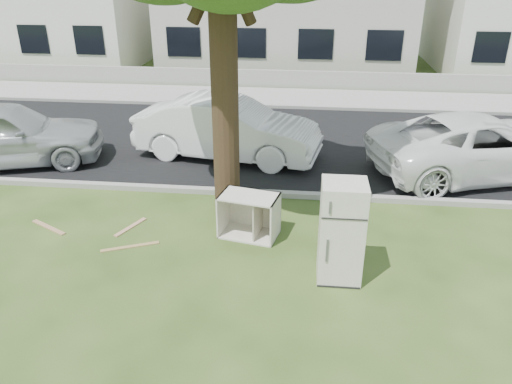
# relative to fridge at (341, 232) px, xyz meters

# --- Properties ---
(ground) EXTENTS (120.00, 120.00, 0.00)m
(ground) POSITION_rel_fridge_xyz_m (-1.85, 0.51, -0.86)
(ground) COLOR #2A4117
(road) EXTENTS (120.00, 7.00, 0.01)m
(road) POSITION_rel_fridge_xyz_m (-1.85, 6.51, -0.86)
(road) COLOR black
(road) RESTS_ON ground
(kerb_near) EXTENTS (120.00, 0.18, 0.12)m
(kerb_near) POSITION_rel_fridge_xyz_m (-1.85, 2.96, -0.86)
(kerb_near) COLOR gray
(kerb_near) RESTS_ON ground
(kerb_far) EXTENTS (120.00, 0.18, 0.12)m
(kerb_far) POSITION_rel_fridge_xyz_m (-1.85, 10.06, -0.86)
(kerb_far) COLOR gray
(kerb_far) RESTS_ON ground
(sidewalk) EXTENTS (120.00, 2.80, 0.01)m
(sidewalk) POSITION_rel_fridge_xyz_m (-1.85, 11.51, -0.86)
(sidewalk) COLOR gray
(sidewalk) RESTS_ON ground
(low_wall) EXTENTS (120.00, 0.15, 0.70)m
(low_wall) POSITION_rel_fridge_xyz_m (-1.85, 13.11, -0.51)
(low_wall) COLOR gray
(low_wall) RESTS_ON ground
(fridge) EXTENTS (0.72, 0.67, 1.73)m
(fridge) POSITION_rel_fridge_xyz_m (0.00, 0.00, 0.00)
(fridge) COLOR white
(fridge) RESTS_ON ground
(cabinet) EXTENTS (1.20, 0.88, 0.84)m
(cabinet) POSITION_rel_fridge_xyz_m (-1.65, 1.21, -0.44)
(cabinet) COLOR beige
(cabinet) RESTS_ON ground
(plank_a) EXTENTS (1.01, 0.51, 0.02)m
(plank_a) POSITION_rel_fridge_xyz_m (-3.80, 0.51, -0.85)
(plank_a) COLOR #A0824D
(plank_a) RESTS_ON ground
(plank_b) EXTENTS (0.90, 0.55, 0.02)m
(plank_b) POSITION_rel_fridge_xyz_m (-5.65, 1.04, -0.85)
(plank_b) COLOR #A97F58
(plank_b) RESTS_ON ground
(plank_c) EXTENTS (0.43, 0.80, 0.02)m
(plank_c) POSITION_rel_fridge_xyz_m (-4.04, 1.23, -0.85)
(plank_c) COLOR tan
(plank_c) RESTS_ON ground
(car_center) EXTENTS (5.04, 2.49, 1.59)m
(car_center) POSITION_rel_fridge_xyz_m (-2.72, 5.24, -0.07)
(car_center) COLOR white
(car_center) RESTS_ON ground
(car_right) EXTENTS (5.87, 3.99, 1.49)m
(car_right) POSITION_rel_fridge_xyz_m (3.57, 4.77, -0.12)
(car_right) COLOR white
(car_right) RESTS_ON ground
(car_left) EXTENTS (5.15, 3.28, 1.63)m
(car_left) POSITION_rel_fridge_xyz_m (-8.27, 4.14, -0.05)
(car_left) COLOR #A9ACB0
(car_left) RESTS_ON ground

